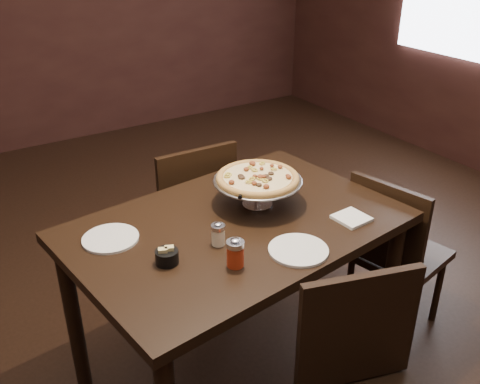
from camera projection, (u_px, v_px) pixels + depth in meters
room at (246, 84)px, 1.90m from camera, size 6.04×7.04×2.84m
dining_table at (236, 245)px, 2.22m from camera, size 1.42×1.04×0.83m
pizza_stand at (258, 178)px, 2.25m from camera, size 0.38×0.38×0.16m
parmesan_shaker at (218, 234)px, 2.01m from camera, size 0.05×0.05×0.09m
pepper_flake_shaker at (235, 253)px, 1.88m from camera, size 0.06×0.06×0.11m
packet_caddy at (167, 256)px, 1.90m from camera, size 0.08×0.08×0.07m
napkin_stack at (352, 218)px, 2.19m from camera, size 0.14×0.14×0.01m
plate_left at (111, 238)px, 2.05m from camera, size 0.22×0.22×0.01m
plate_near at (298, 250)px, 1.98m from camera, size 0.22×0.22×0.01m
serving_spatula at (242, 192)px, 2.14m from camera, size 0.14×0.14×0.02m
chair_far at (189, 215)px, 2.88m from camera, size 0.44×0.44×0.93m
chair_side at (393, 250)px, 2.63m from camera, size 0.48×0.48×0.87m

